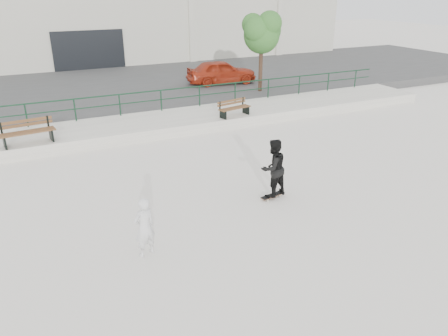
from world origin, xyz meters
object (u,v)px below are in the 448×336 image
tree (262,31)px  standing_skater (273,168)px  bench_right (234,108)px  red_car (221,72)px  skateboard (272,196)px  seated_skater (144,227)px  bench_left (27,132)px

tree → standing_skater: size_ratio=2.41×
bench_right → red_car: size_ratio=0.40×
skateboard → bench_right: bearing=60.6°
tree → red_car: bearing=112.7°
standing_skater → seated_skater: bearing=6.2°
bench_left → tree: size_ratio=0.47×
bench_left → tree: tree is taller
bench_left → standing_skater: 9.70m
tree → standing_skater: bearing=-118.5°
seated_skater → bench_left: bearing=-92.9°
standing_skater → red_car: bearing=-119.8°
bench_left → bench_right: (8.84, -0.01, -0.08)m
tree → skateboard: size_ratio=5.47×
standing_skater → bench_left: bearing=-58.2°
skateboard → standing_skater: size_ratio=0.44×
skateboard → red_car: bearing=59.2°
bench_left → seated_skater: bearing=-82.9°
tree → red_car: tree is taller
bench_left → bench_right: size_ratio=1.21×
tree → seated_skater: tree is taller
red_car → skateboard: (-4.94, -13.99, -1.15)m
tree → seated_skater: size_ratio=2.85×
bench_right → tree: 6.23m
standing_skater → tree: bearing=-128.9°
standing_skater → seated_skater: size_ratio=1.18×
bench_left → seated_skater: 8.77m
standing_skater → seated_skater: (-4.42, -1.31, -0.24)m
bench_left → standing_skater: size_ratio=1.13×
red_car → seated_skater: size_ratio=2.74×
bench_right → seated_skater: (-6.75, -8.50, -0.10)m
bench_right → red_car: bearing=57.1°
bench_left → skateboard: bench_left is taller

